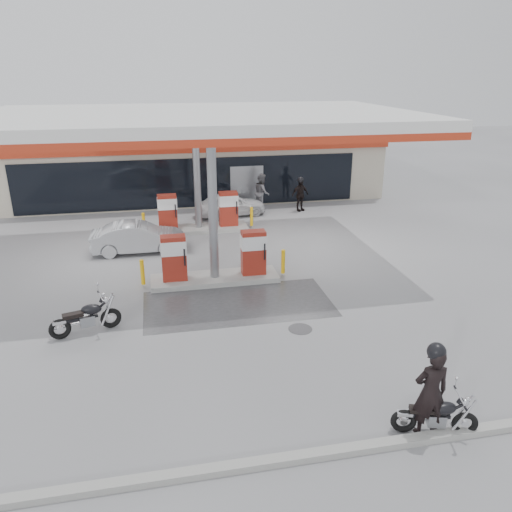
{
  "coord_description": "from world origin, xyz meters",
  "views": [
    {
      "loc": [
        -1.82,
        -14.32,
        7.13
      ],
      "look_at": [
        1.3,
        1.05,
        1.2
      ],
      "focal_mm": 35.0,
      "sensor_mm": 36.0,
      "label": 1
    }
  ],
  "objects_px": {
    "pump_island_near": "(214,262)",
    "hatchback_silver": "(138,238)",
    "biker_main": "(431,392)",
    "biker_walking": "(300,195)",
    "pump_island_far": "(199,216)",
    "parked_motorcycle": "(87,318)",
    "sedan_white": "(230,204)",
    "main_motorcycle": "(436,417)",
    "attendant": "(262,192)",
    "parked_car_left": "(19,198)"
  },
  "relations": [
    {
      "from": "attendant",
      "to": "sedan_white",
      "type": "bearing_deg",
      "value": 113.14
    },
    {
      "from": "hatchback_silver",
      "to": "main_motorcycle",
      "type": "bearing_deg",
      "value": -153.27
    },
    {
      "from": "biker_main",
      "to": "attendant",
      "type": "xyz_separation_m",
      "value": [
        0.29,
        17.56,
        -0.0
      ]
    },
    {
      "from": "parked_motorcycle",
      "to": "parked_car_left",
      "type": "bearing_deg",
      "value": 92.36
    },
    {
      "from": "biker_main",
      "to": "sedan_white",
      "type": "bearing_deg",
      "value": -81.47
    },
    {
      "from": "biker_main",
      "to": "hatchback_silver",
      "type": "height_order",
      "value": "biker_main"
    },
    {
      "from": "biker_main",
      "to": "parked_motorcycle",
      "type": "bearing_deg",
      "value": -34.7
    },
    {
      "from": "main_motorcycle",
      "to": "biker_main",
      "type": "bearing_deg",
      "value": -178.97
    },
    {
      "from": "main_motorcycle",
      "to": "biker_walking",
      "type": "distance_m",
      "value": 17.34
    },
    {
      "from": "pump_island_near",
      "to": "biker_walking",
      "type": "height_order",
      "value": "pump_island_near"
    },
    {
      "from": "sedan_white",
      "to": "hatchback_silver",
      "type": "bearing_deg",
      "value": 126.83
    },
    {
      "from": "biker_walking",
      "to": "pump_island_far",
      "type": "bearing_deg",
      "value": -174.25
    },
    {
      "from": "biker_walking",
      "to": "attendant",
      "type": "bearing_deg",
      "value": 151.1
    },
    {
      "from": "main_motorcycle",
      "to": "hatchback_silver",
      "type": "height_order",
      "value": "hatchback_silver"
    },
    {
      "from": "pump_island_far",
      "to": "sedan_white",
      "type": "relative_size",
      "value": 1.45
    },
    {
      "from": "main_motorcycle",
      "to": "attendant",
      "type": "distance_m",
      "value": 17.62
    },
    {
      "from": "parked_motorcycle",
      "to": "attendant",
      "type": "relative_size",
      "value": 0.99
    },
    {
      "from": "parked_motorcycle",
      "to": "hatchback_silver",
      "type": "height_order",
      "value": "hatchback_silver"
    },
    {
      "from": "pump_island_far",
      "to": "main_motorcycle",
      "type": "bearing_deg",
      "value": -76.72
    },
    {
      "from": "sedan_white",
      "to": "attendant",
      "type": "xyz_separation_m",
      "value": [
        1.78,
        0.6,
        0.39
      ]
    },
    {
      "from": "pump_island_far",
      "to": "parked_motorcycle",
      "type": "bearing_deg",
      "value": -114.17
    },
    {
      "from": "sedan_white",
      "to": "hatchback_silver",
      "type": "relative_size",
      "value": 0.94
    },
    {
      "from": "pump_island_far",
      "to": "biker_walking",
      "type": "xyz_separation_m",
      "value": [
        5.58,
        2.4,
        0.15
      ]
    },
    {
      "from": "parked_motorcycle",
      "to": "hatchback_silver",
      "type": "relative_size",
      "value": 0.52
    },
    {
      "from": "sedan_white",
      "to": "parked_car_left",
      "type": "distance_m",
      "value": 11.6
    },
    {
      "from": "sedan_white",
      "to": "pump_island_near",
      "type": "bearing_deg",
      "value": 158.74
    },
    {
      "from": "pump_island_far",
      "to": "parked_motorcycle",
      "type": "xyz_separation_m",
      "value": [
        -4.03,
        -8.98,
        -0.25
      ]
    },
    {
      "from": "parked_motorcycle",
      "to": "sedan_white",
      "type": "xyz_separation_m",
      "value": [
        5.85,
        11.18,
        0.15
      ]
    },
    {
      "from": "biker_main",
      "to": "biker_walking",
      "type": "distance_m",
      "value": 17.31
    },
    {
      "from": "pump_island_far",
      "to": "sedan_white",
      "type": "xyz_separation_m",
      "value": [
        1.81,
        2.2,
        -0.1
      ]
    },
    {
      "from": "parked_car_left",
      "to": "biker_walking",
      "type": "bearing_deg",
      "value": -124.2
    },
    {
      "from": "sedan_white",
      "to": "biker_walking",
      "type": "bearing_deg",
      "value": -95.71
    },
    {
      "from": "parked_motorcycle",
      "to": "main_motorcycle",
      "type": "bearing_deg",
      "value": -54.22
    },
    {
      "from": "pump_island_near",
      "to": "parked_car_left",
      "type": "xyz_separation_m",
      "value": [
        -9.15,
        12.0,
        -0.16
      ]
    },
    {
      "from": "pump_island_near",
      "to": "parked_car_left",
      "type": "height_order",
      "value": "pump_island_near"
    },
    {
      "from": "pump_island_near",
      "to": "parked_car_left",
      "type": "relative_size",
      "value": 1.35
    },
    {
      "from": "attendant",
      "to": "biker_main",
      "type": "bearing_deg",
      "value": -176.38
    },
    {
      "from": "parked_car_left",
      "to": "biker_walking",
      "type": "height_order",
      "value": "biker_walking"
    },
    {
      "from": "hatchback_silver",
      "to": "biker_walking",
      "type": "height_order",
      "value": "biker_walking"
    },
    {
      "from": "main_motorcycle",
      "to": "pump_island_near",
      "type": "bearing_deg",
      "value": 126.99
    },
    {
      "from": "pump_island_near",
      "to": "main_motorcycle",
      "type": "relative_size",
      "value": 2.93
    },
    {
      "from": "pump_island_near",
      "to": "parked_motorcycle",
      "type": "xyz_separation_m",
      "value": [
        -4.03,
        -2.98,
        -0.25
      ]
    },
    {
      "from": "biker_main",
      "to": "sedan_white",
      "type": "distance_m",
      "value": 17.03
    },
    {
      "from": "pump_island_near",
      "to": "hatchback_silver",
      "type": "height_order",
      "value": "pump_island_near"
    },
    {
      "from": "biker_walking",
      "to": "pump_island_near",
      "type": "bearing_deg",
      "value": -141.14
    },
    {
      "from": "hatchback_silver",
      "to": "pump_island_far",
      "type": "bearing_deg",
      "value": -48.01
    },
    {
      "from": "pump_island_far",
      "to": "hatchback_silver",
      "type": "xyz_separation_m",
      "value": [
        -2.69,
        -2.4,
        -0.09
      ]
    },
    {
      "from": "pump_island_near",
      "to": "biker_main",
      "type": "distance_m",
      "value": 9.37
    },
    {
      "from": "biker_main",
      "to": "sedan_white",
      "type": "relative_size",
      "value": 0.56
    },
    {
      "from": "main_motorcycle",
      "to": "parked_motorcycle",
      "type": "xyz_separation_m",
      "value": [
        -7.53,
        5.82,
        0.05
      ]
    }
  ]
}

